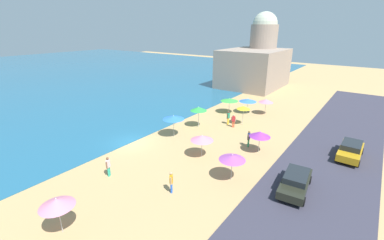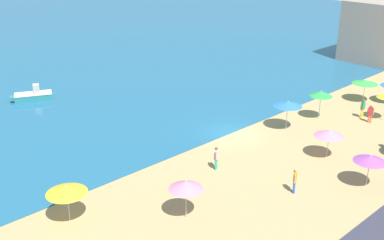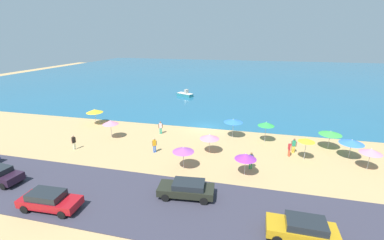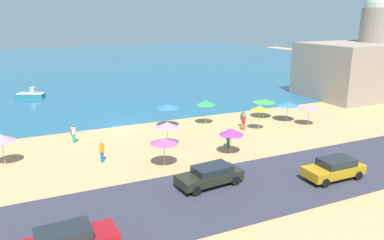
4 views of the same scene
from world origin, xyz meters
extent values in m
plane|color=tan|center=(0.00, 0.00, 0.00)|extent=(160.00, 160.00, 0.00)
cube|color=#353342|center=(0.00, -18.00, 0.03)|extent=(80.00, 8.00, 0.06)
cylinder|color=#B2B2B7|center=(16.90, -5.64, 0.89)|extent=(0.05, 0.05, 1.77)
cone|color=blue|center=(16.90, -5.64, 1.92)|extent=(2.47, 2.47, 0.40)
sphere|color=silver|center=(16.90, -5.64, 2.15)|extent=(0.08, 0.08, 0.08)
cylinder|color=#B2B2B7|center=(8.15, -3.15, 1.10)|extent=(0.05, 0.05, 2.19)
cone|color=green|center=(8.15, -3.15, 2.37)|extent=(2.01, 2.01, 0.45)
sphere|color=silver|center=(8.15, -3.15, 2.63)|extent=(0.08, 0.08, 0.08)
cylinder|color=#B2B2B7|center=(6.07, -11.91, 0.87)|extent=(0.05, 0.05, 1.74)
cone|color=purple|center=(6.07, -11.91, 1.95)|extent=(2.04, 2.04, 0.52)
sphere|color=silver|center=(6.07, -11.91, 2.23)|extent=(0.08, 0.08, 0.08)
cylinder|color=#B2B2B7|center=(-11.09, -6.55, 0.98)|extent=(0.05, 0.05, 1.97)
cone|color=pink|center=(-11.09, -6.55, 2.17)|extent=(2.03, 2.03, 0.50)
sphere|color=silver|center=(-11.09, -6.55, 2.44)|extent=(0.08, 0.08, 0.08)
cylinder|color=#B2B2B7|center=(15.32, -3.53, 0.93)|extent=(0.05, 0.05, 1.86)
cone|color=green|center=(15.32, -3.53, 1.99)|extent=(2.48, 2.48, 0.37)
sphere|color=silver|center=(15.32, -3.53, 2.21)|extent=(0.08, 0.08, 0.08)
cylinder|color=#B2B2B7|center=(17.87, -7.95, 0.91)|extent=(0.05, 0.05, 1.81)
cone|color=pink|center=(17.87, -7.95, 1.99)|extent=(2.05, 2.05, 0.45)
sphere|color=silver|center=(17.87, -7.95, 2.24)|extent=(0.08, 0.08, 0.08)
cylinder|color=#B2B2B7|center=(12.11, -7.23, 1.08)|extent=(0.05, 0.05, 2.16)
cone|color=gold|center=(12.11, -7.23, 2.30)|extent=(1.70, 1.70, 0.38)
sphere|color=silver|center=(12.11, -7.23, 2.52)|extent=(0.08, 0.08, 0.08)
cylinder|color=#B2B2B7|center=(1.95, -7.87, 0.88)|extent=(0.05, 0.05, 1.77)
cone|color=pink|center=(1.95, -7.87, 1.96)|extent=(2.17, 2.17, 0.48)
sphere|color=silver|center=(1.95, -7.87, 2.23)|extent=(0.08, 0.08, 0.08)
cylinder|color=#B2B2B7|center=(4.10, -2.57, 1.07)|extent=(0.05, 0.05, 2.14)
cone|color=blue|center=(4.10, -2.57, 2.28)|extent=(2.41, 2.41, 0.38)
sphere|color=silver|center=(4.10, -2.57, 2.50)|extent=(0.08, 0.08, 0.08)
cylinder|color=#B2B2B7|center=(0.08, -12.05, 0.94)|extent=(0.05, 0.05, 1.89)
cone|color=#A54CA6|center=(0.08, -12.05, 2.04)|extent=(2.14, 2.14, 0.40)
sphere|color=silver|center=(0.08, -12.05, 2.27)|extent=(0.08, 0.08, 0.08)
cylinder|color=blue|center=(-4.03, -9.20, 0.42)|extent=(0.14, 0.14, 0.84)
cylinder|color=blue|center=(-4.18, -9.30, 0.42)|extent=(0.14, 0.14, 0.84)
cube|color=orange|center=(-4.10, -9.25, 1.18)|extent=(0.42, 0.39, 0.67)
sphere|color=tan|center=(-4.10, -9.25, 1.64)|extent=(0.22, 0.22, 0.22)
cylinder|color=tan|center=(-3.91, -9.11, 1.13)|extent=(0.09, 0.09, 0.60)
cylinder|color=tan|center=(-4.30, -9.38, 1.13)|extent=(0.09, 0.09, 0.60)
cylinder|color=#35A05D|center=(6.51, -10.58, 0.43)|extent=(0.14, 0.14, 0.86)
cylinder|color=#35A05D|center=(6.68, -10.55, 0.43)|extent=(0.14, 0.14, 0.86)
cube|color=navy|center=(6.60, -10.56, 1.20)|extent=(0.39, 0.28, 0.68)
sphere|color=brown|center=(6.60, -10.56, 1.67)|extent=(0.22, 0.22, 0.22)
cylinder|color=brown|center=(6.36, -10.60, 1.15)|extent=(0.09, 0.09, 0.61)
cylinder|color=brown|center=(6.83, -10.52, 1.15)|extent=(0.09, 0.09, 0.61)
cylinder|color=#E05434|center=(10.59, -6.61, 0.40)|extent=(0.14, 0.14, 0.81)
cylinder|color=#E05434|center=(10.66, -6.78, 0.40)|extent=(0.14, 0.14, 0.81)
cube|color=red|center=(10.63, -6.69, 1.12)|extent=(0.34, 0.42, 0.64)
sphere|color=tan|center=(10.63, -6.69, 1.57)|extent=(0.22, 0.22, 0.22)
cylinder|color=tan|center=(10.54, -6.47, 1.07)|extent=(0.09, 0.09, 0.57)
cylinder|color=tan|center=(10.71, -6.92, 1.07)|extent=(0.09, 0.09, 0.57)
cylinder|color=yellow|center=(11.28, -5.67, 0.42)|extent=(0.14, 0.14, 0.84)
cylinder|color=yellow|center=(11.11, -5.63, 0.42)|extent=(0.14, 0.14, 0.84)
cube|color=#238661|center=(11.19, -5.65, 1.17)|extent=(0.40, 0.29, 0.66)
sphere|color=brown|center=(11.19, -5.65, 1.63)|extent=(0.22, 0.22, 0.22)
cylinder|color=brown|center=(11.43, -5.70, 1.12)|extent=(0.09, 0.09, 0.60)
cylinder|color=brown|center=(10.96, -5.60, 1.12)|extent=(0.09, 0.09, 0.60)
cylinder|color=teal|center=(-5.38, -3.53, 0.42)|extent=(0.14, 0.14, 0.84)
cylinder|color=teal|center=(-5.55, -3.60, 0.42)|extent=(0.14, 0.14, 0.84)
cube|color=silver|center=(-5.47, -3.57, 1.17)|extent=(0.42, 0.35, 0.66)
sphere|color=brown|center=(-5.47, -3.57, 1.63)|extent=(0.22, 0.22, 0.22)
cylinder|color=brown|center=(-5.25, -3.46, 1.12)|extent=(0.09, 0.09, 0.60)
cylinder|color=brown|center=(-5.68, -3.67, 1.12)|extent=(0.09, 0.09, 0.60)
cube|color=#B88615|center=(9.98, -19.36, 0.70)|extent=(4.41, 1.88, 0.65)
cube|color=#1E2328|center=(10.20, -19.36, 1.28)|extent=(2.48, 1.63, 0.51)
cylinder|color=black|center=(8.48, -20.19, 0.38)|extent=(0.64, 0.23, 0.64)
cylinder|color=black|center=(8.50, -18.48, 0.38)|extent=(0.64, 0.23, 0.64)
cylinder|color=black|center=(11.46, -20.23, 0.38)|extent=(0.64, 0.23, 0.64)
cylinder|color=black|center=(11.49, -18.52, 0.38)|extent=(0.64, 0.23, 0.64)
cube|color=black|center=(1.58, -16.65, 0.68)|extent=(4.69, 2.23, 0.60)
cube|color=#1E2328|center=(1.80, -16.63, 1.21)|extent=(2.68, 1.83, 0.46)
cylinder|color=black|center=(0.12, -17.65, 0.38)|extent=(0.66, 0.28, 0.64)
cylinder|color=black|center=(-0.04, -15.95, 0.38)|extent=(0.66, 0.28, 0.64)
cylinder|color=black|center=(3.19, -17.35, 0.38)|extent=(0.66, 0.28, 0.64)
cylinder|color=black|center=(3.03, -15.66, 0.38)|extent=(0.66, 0.28, 0.64)
cube|color=gray|center=(34.22, 1.26, 3.76)|extent=(13.93, 11.06, 7.52)
cylinder|color=gray|center=(38.40, 1.26, 6.14)|extent=(5.65, 5.65, 12.28)
sphere|color=#B6BCA5|center=(38.40, 1.26, 12.28)|extent=(5.08, 5.08, 5.08)
camera|label=1|loc=(-16.37, -20.18, 11.74)|focal=24.00mm
camera|label=2|loc=(-27.46, -24.47, 16.04)|focal=45.00mm
camera|label=3|loc=(6.32, -34.11, 12.62)|focal=24.00mm
camera|label=4|loc=(-9.28, -37.27, 11.14)|focal=35.00mm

